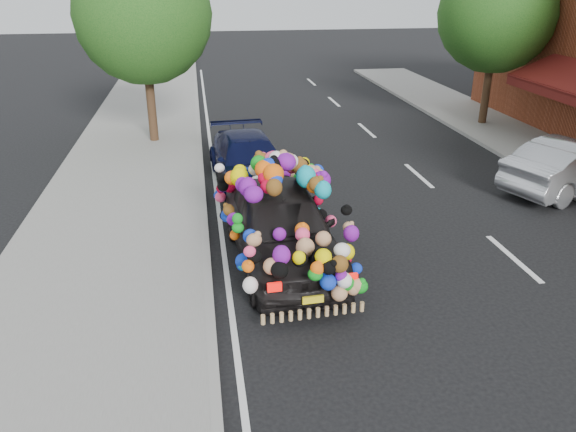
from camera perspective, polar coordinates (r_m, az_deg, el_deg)
name	(u,v)px	position (r m, az deg, el deg)	size (l,w,h in m)	color
ground	(335,272)	(10.58, 4.76, -5.73)	(100.00, 100.00, 0.00)	black
sidewalk	(96,289)	(10.47, -18.92, -6.98)	(4.00, 60.00, 0.12)	gray
kerb	(208,279)	(10.28, -8.13, -6.39)	(0.15, 60.00, 0.13)	gray
lane_markings	(513,258)	(11.90, 21.89, -3.96)	(6.00, 50.00, 0.01)	silver
tree_near_sidewalk	(143,14)	(18.55, -14.56, 19.21)	(4.20, 4.20, 6.13)	#332114
tree_far_b	(497,14)	(21.63, 20.46, 18.68)	(4.00, 4.00, 5.90)	#332114
plush_art_car	(281,209)	(10.47, -0.70, 0.76)	(2.47, 4.77, 2.16)	black
navy_sedan	(249,161)	(14.82, -3.96, 5.62)	(1.77, 4.36, 1.27)	black
silver_hatchback	(575,166)	(15.99, 27.12, 4.57)	(1.44, 4.13, 1.36)	#A6A7AD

